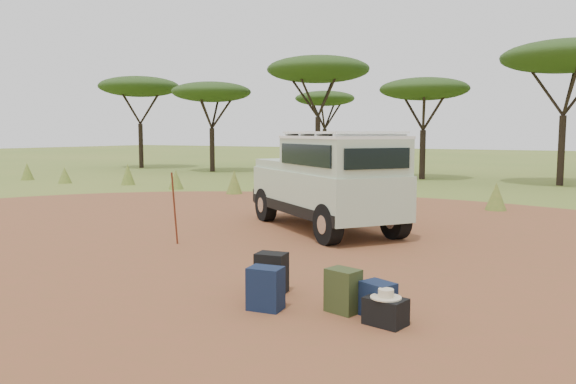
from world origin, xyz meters
The scene contains 13 objects.
ground centered at (0.00, 0.00, 0.00)m, with size 140.00×140.00×0.00m, color #587429.
dirt_clearing centered at (0.00, 0.00, 0.00)m, with size 23.00×23.00×0.01m, color brown.
grass_fringe centered at (0.12, 8.67, 0.40)m, with size 36.60×1.60×0.90m.
acacia_treeline centered at (0.75, 19.81, 4.87)m, with size 46.70×13.20×6.26m.
safari_vehicle centered at (0.26, 3.08, 1.08)m, with size 4.71×4.14×2.23m.
walking_staff centered at (-1.58, 0.02, 0.72)m, with size 0.04×0.04×1.47m, color maroon.
backpack_black centered at (1.77, -1.84, 0.28)m, with size 0.41×0.30×0.56m, color black.
backpack_navy centered at (2.10, -2.52, 0.27)m, with size 0.41×0.30×0.54m, color #13203D.
backpack_olive centered at (2.97, -2.14, 0.27)m, with size 0.39×0.28×0.54m, color #303C1C.
duffel_navy centered at (3.41, -2.09, 0.21)m, with size 0.38×0.29×0.43m, color #13203D.
hard_case centered at (3.58, -2.32, 0.16)m, with size 0.45×0.32×0.32m, color black.
stuff_sack centered at (1.89, -2.33, 0.13)m, with size 0.27×0.27×0.27m, color black.
safari_hat centered at (3.58, -2.32, 0.36)m, with size 0.36×0.36×0.10m.
Camera 1 is at (5.70, -8.28, 2.19)m, focal length 35.00 mm.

